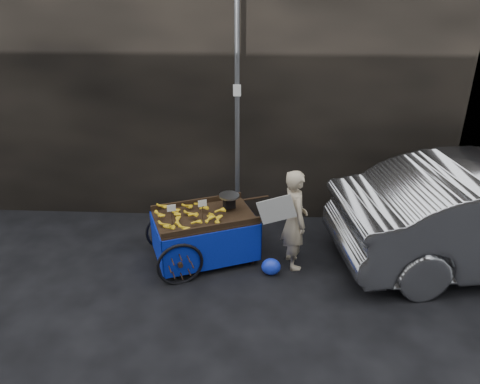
{
  "coord_description": "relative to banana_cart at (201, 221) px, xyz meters",
  "views": [
    {
      "loc": [
        0.7,
        -5.94,
        4.14
      ],
      "look_at": [
        0.38,
        0.5,
        1.02
      ],
      "focal_mm": 35.0,
      "sensor_mm": 36.0,
      "label": 1
    }
  ],
  "objects": [
    {
      "name": "ground",
      "position": [
        0.18,
        -0.16,
        -0.68
      ],
      "size": [
        80.0,
        80.0,
        0.0
      ],
      "primitive_type": "plane",
      "color": "black",
      "rests_on": "ground"
    },
    {
      "name": "banana_cart",
      "position": [
        0.0,
        0.0,
        0.0
      ],
      "size": [
        2.22,
        1.59,
        1.1
      ],
      "rotation": [
        0.0,
        0.0,
        0.38
      ],
      "color": "black",
      "rests_on": "ground"
    },
    {
      "name": "plastic_bag",
      "position": [
        1.06,
        -0.34,
        -0.55
      ],
      "size": [
        0.29,
        0.23,
        0.26
      ],
      "primitive_type": "ellipsoid",
      "color": "#1B33CD",
      "rests_on": "ground"
    },
    {
      "name": "street_pole",
      "position": [
        0.48,
        1.14,
        1.33
      ],
      "size": [
        0.12,
        0.1,
        4.0
      ],
      "color": "slate",
      "rests_on": "ground"
    },
    {
      "name": "building_wall",
      "position": [
        0.58,
        2.44,
        1.82
      ],
      "size": [
        13.5,
        2.0,
        5.0
      ],
      "color": "black",
      "rests_on": "ground"
    },
    {
      "name": "vendor",
      "position": [
        1.39,
        -0.07,
        0.1
      ],
      "size": [
        0.82,
        0.64,
        1.56
      ],
      "rotation": [
        0.0,
        0.0,
        1.81
      ],
      "color": "tan",
      "rests_on": "ground"
    }
  ]
}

